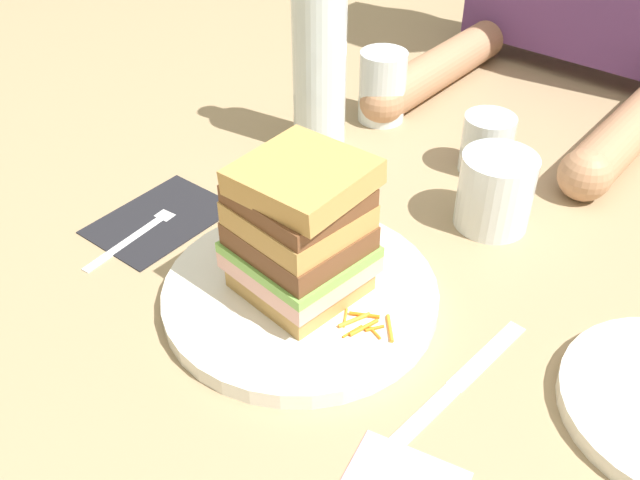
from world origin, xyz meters
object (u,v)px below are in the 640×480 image
(knife, at_px, (453,388))
(juice_glass, at_px, (494,196))
(fork, at_px, (145,226))
(napkin_dark, at_px, (160,219))
(main_plate, at_px, (300,294))
(water_bottle, at_px, (319,53))
(empty_tumbler_0, at_px, (382,87))
(empty_tumbler_1, at_px, (489,145))
(sandwich, at_px, (300,231))

(knife, height_order, juice_glass, juice_glass)
(fork, bearing_deg, napkin_dark, 95.59)
(main_plate, bearing_deg, juice_glass, 71.00)
(main_plate, bearing_deg, knife, -0.34)
(water_bottle, xyz_separation_m, empty_tumbler_0, (0.02, 0.11, -0.08))
(fork, bearing_deg, knife, 3.28)
(water_bottle, height_order, empty_tumbler_0, water_bottle)
(water_bottle, relative_size, empty_tumbler_0, 2.87)
(napkin_dark, relative_size, empty_tumbler_0, 1.53)
(napkin_dark, relative_size, empty_tumbler_1, 2.02)
(napkin_dark, height_order, knife, same)
(juice_glass, distance_m, empty_tumbler_1, 0.11)
(knife, distance_m, empty_tumbler_1, 0.37)
(sandwich, height_order, juice_glass, sandwich)
(fork, height_order, empty_tumbler_1, empty_tumbler_1)
(napkin_dark, height_order, juice_glass, juice_glass)
(water_bottle, bearing_deg, empty_tumbler_0, 78.61)
(fork, relative_size, empty_tumbler_1, 2.25)
(main_plate, height_order, empty_tumbler_1, empty_tumbler_1)
(empty_tumbler_0, relative_size, empty_tumbler_1, 1.33)
(fork, distance_m, juice_glass, 0.39)
(knife, bearing_deg, fork, -176.72)
(knife, relative_size, empty_tumbler_1, 2.71)
(empty_tumbler_0, bearing_deg, empty_tumbler_1, -8.68)
(fork, height_order, knife, fork)
(knife, xyz_separation_m, empty_tumbler_0, (-0.33, 0.36, 0.05))
(fork, distance_m, knife, 0.38)
(sandwich, height_order, knife, sandwich)
(sandwich, distance_m, empty_tumbler_0, 0.39)
(main_plate, height_order, fork, main_plate)
(water_bottle, distance_m, empty_tumbler_1, 0.24)
(main_plate, xyz_separation_m, juice_glass, (0.08, 0.23, 0.03))
(main_plate, distance_m, napkin_dark, 0.21)
(fork, relative_size, water_bottle, 0.59)
(napkin_dark, xyz_separation_m, empty_tumbler_1, (0.23, 0.33, 0.04))
(sandwich, distance_m, fork, 0.23)
(knife, relative_size, juice_glass, 2.33)
(sandwich, height_order, fork, sandwich)
(main_plate, relative_size, empty_tumbler_1, 3.63)
(sandwich, xyz_separation_m, empty_tumbler_1, (0.02, 0.33, -0.05))
(juice_glass, bearing_deg, empty_tumbler_0, 152.93)
(sandwich, relative_size, knife, 0.71)
(fork, xyz_separation_m, empty_tumbler_0, (0.05, 0.38, 0.04))
(juice_glass, xyz_separation_m, empty_tumbler_0, (-0.24, 0.12, 0.01))
(knife, bearing_deg, main_plate, 179.66)
(water_bottle, bearing_deg, knife, -34.97)
(empty_tumbler_1, bearing_deg, main_plate, -93.70)
(water_bottle, height_order, empty_tumbler_1, water_bottle)
(napkin_dark, distance_m, water_bottle, 0.28)
(sandwich, bearing_deg, knife, -0.43)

